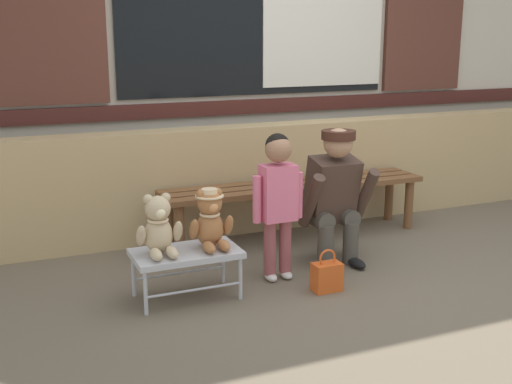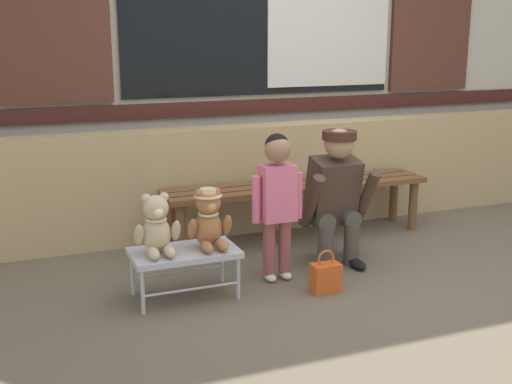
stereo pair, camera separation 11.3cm
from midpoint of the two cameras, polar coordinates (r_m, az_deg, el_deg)
ground_plane at (r=4.29m, az=10.65°, el=-7.97°), size 60.00×60.00×0.00m
brick_low_wall at (r=5.37m, az=2.79°, el=1.45°), size 7.91×0.25×0.85m
shop_facade at (r=5.72m, az=0.77°, el=16.10°), size 8.07×0.26×3.59m
wooden_bench_long at (r=5.05m, az=4.27°, el=0.02°), size 2.10×0.40×0.44m
small_display_bench at (r=3.97m, az=-5.45°, el=-5.51°), size 0.64×0.36×0.30m
teddy_bear_plain at (r=3.87m, az=-7.80°, el=-3.01°), size 0.28×0.26×0.36m
teddy_bear_with_hat at (r=3.95m, az=-3.30°, el=-2.41°), size 0.28×0.27×0.36m
child_standing at (r=4.15m, az=2.66°, el=0.10°), size 0.35×0.18×0.96m
adult_crouching at (r=4.52m, az=7.67°, el=-0.32°), size 0.50×0.49×0.95m
handbag_on_ground at (r=4.12m, az=6.87°, el=-7.35°), size 0.18×0.11×0.27m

